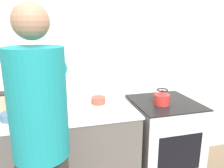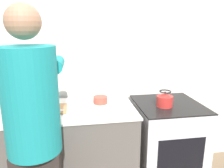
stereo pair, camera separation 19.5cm
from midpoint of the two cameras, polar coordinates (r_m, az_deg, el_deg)
name	(u,v)px [view 1 (the left image)]	position (r m, az deg, el deg)	size (l,w,h in m)	color
wall_back	(84,59)	(2.39, -9.57, 6.35)	(8.00, 0.05, 2.60)	silver
counter	(56,156)	(2.28, -16.84, -17.53)	(1.50, 0.68, 0.89)	#5B5651
oven	(163,140)	(2.49, 10.85, -14.25)	(0.65, 0.67, 0.88)	silver
person	(41,135)	(1.54, -21.63, -12.48)	(0.40, 0.63, 1.77)	#2C2623
cutting_board	(50,112)	(2.07, -18.56, -6.88)	(0.28, 0.25, 0.02)	#A87A4C
knife	(49,112)	(2.04, -18.87, -6.88)	(0.24, 0.13, 0.01)	silver
kettle	(162,98)	(2.21, 10.47, -3.69)	(0.16, 0.16, 0.16)	red
bowl_prep	(98,100)	(2.19, -6.13, -4.31)	(0.14, 0.14, 0.07)	#9E4738
bowl_mixing	(11,116)	(2.04, -27.39, -7.54)	(0.17, 0.17, 0.06)	#426684
canister_jar	(2,103)	(2.22, -29.07, -4.34)	(0.12, 0.12, 0.18)	tan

